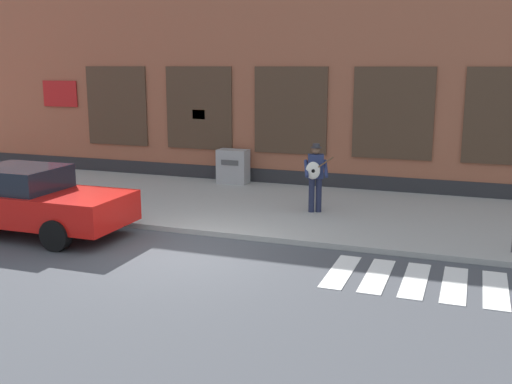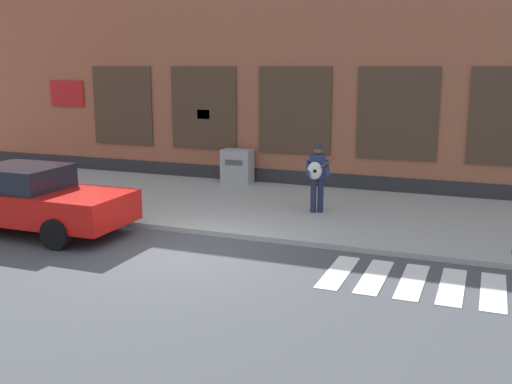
{
  "view_description": "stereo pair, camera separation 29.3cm",
  "coord_description": "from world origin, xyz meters",
  "views": [
    {
      "loc": [
        5.34,
        -10.51,
        3.75
      ],
      "look_at": [
        0.91,
        1.54,
        1.03
      ],
      "focal_mm": 42.0,
      "sensor_mm": 36.0,
      "label": 1
    },
    {
      "loc": [
        5.61,
        -10.41,
        3.75
      ],
      "look_at": [
        0.91,
        1.54,
        1.03
      ],
      "focal_mm": 42.0,
      "sensor_mm": 36.0,
      "label": 2
    }
  ],
  "objects": [
    {
      "name": "ground_plane",
      "position": [
        0.0,
        0.0,
        0.0
      ],
      "size": [
        160.0,
        160.0,
        0.0
      ],
      "primitive_type": "plane",
      "color": "#424449"
    },
    {
      "name": "sidewalk",
      "position": [
        0.0,
        4.15,
        0.06
      ],
      "size": [
        28.0,
        5.82,
        0.12
      ],
      "color": "#9E9E99",
      "rests_on": "ground"
    },
    {
      "name": "building_backdrop",
      "position": [
        -0.0,
        9.06,
        4.01
      ],
      "size": [
        28.0,
        4.06,
        8.03
      ],
      "color": "#99563D",
      "rests_on": "ground"
    },
    {
      "name": "crosswalk",
      "position": [
        5.86,
        -0.06,
        0.01
      ],
      "size": [
        5.78,
        1.9,
        0.01
      ],
      "color": "silver",
      "rests_on": "ground"
    },
    {
      "name": "red_car",
      "position": [
        -4.02,
        0.06,
        0.77
      ],
      "size": [
        4.61,
        2.01,
        1.53
      ],
      "color": "red",
      "rests_on": "ground"
    },
    {
      "name": "busker",
      "position": [
        1.66,
        3.78,
        1.11
      ],
      "size": [
        0.79,
        0.67,
        1.74
      ],
      "color": "#1E233D",
      "rests_on": "sidewalk"
    },
    {
      "name": "utility_box",
      "position": [
        -1.73,
        6.62,
        0.65
      ],
      "size": [
        0.95,
        0.56,
        1.06
      ],
      "color": "#9E9E9E",
      "rests_on": "sidewalk"
    }
  ]
}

